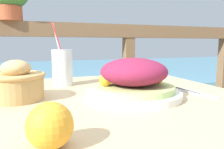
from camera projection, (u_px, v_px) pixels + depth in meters
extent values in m
cube|color=tan|center=(103.00, 102.00, 0.69)|extent=(0.93, 0.85, 0.04)
cube|color=tan|center=(151.00, 142.00, 1.22)|extent=(0.06, 0.06, 0.68)
cube|color=brown|center=(64.00, 30.00, 1.40)|extent=(2.80, 0.08, 0.09)
cube|color=brown|center=(128.00, 101.00, 1.63)|extent=(0.07, 0.07, 0.93)
cube|color=brown|center=(221.00, 92.00, 1.94)|extent=(0.07, 0.07, 0.93)
cube|color=#568EA8|center=(46.00, 82.00, 3.83)|extent=(12.00, 4.00, 0.44)
cylinder|color=silver|center=(133.00, 94.00, 0.68)|extent=(0.29, 0.29, 0.02)
cylinder|color=#B7D17A|center=(134.00, 88.00, 0.67)|extent=(0.25, 0.25, 0.02)
ellipsoid|color=maroon|center=(134.00, 72.00, 0.67)|extent=(0.21, 0.21, 0.08)
sphere|color=#F9A328|center=(158.00, 77.00, 0.70)|extent=(0.04, 0.04, 0.04)
sphere|color=#F9A328|center=(106.00, 80.00, 0.66)|extent=(0.04, 0.04, 0.04)
cylinder|color=silver|center=(62.00, 68.00, 0.86)|extent=(0.08, 0.08, 0.14)
cylinder|color=white|center=(59.00, 50.00, 0.84)|extent=(0.04, 0.07, 0.21)
cylinder|color=red|center=(61.00, 50.00, 0.84)|extent=(0.06, 0.04, 0.21)
cylinder|color=tan|center=(17.00, 87.00, 0.64)|extent=(0.15, 0.15, 0.08)
torus|color=tan|center=(16.00, 75.00, 0.64)|extent=(0.16, 0.16, 0.01)
ellipsoid|color=tan|center=(16.00, 68.00, 0.63)|extent=(0.08, 0.08, 0.05)
cylinder|color=#A34C2D|center=(9.00, 14.00, 1.28)|extent=(0.15, 0.15, 0.08)
cube|color=silver|center=(181.00, 90.00, 0.78)|extent=(0.03, 0.18, 0.00)
cube|color=silver|center=(195.00, 93.00, 0.73)|extent=(0.04, 0.18, 0.00)
sphere|color=#F9A328|center=(146.00, 71.00, 1.08)|extent=(0.07, 0.07, 0.07)
sphere|color=#F9A328|center=(50.00, 126.00, 0.34)|extent=(0.08, 0.08, 0.08)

